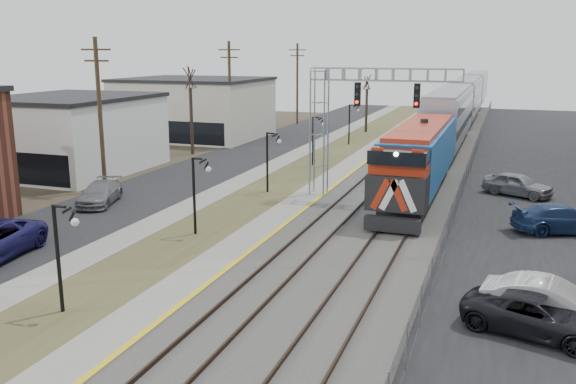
% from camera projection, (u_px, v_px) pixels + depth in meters
% --- Properties ---
extents(street_west, '(7.00, 120.00, 0.04)m').
position_uv_depth(street_west, '(213.00, 167.00, 49.00)').
color(street_west, black).
rests_on(street_west, ground).
extents(sidewalk, '(2.00, 120.00, 0.08)m').
position_uv_depth(sidewalk, '(265.00, 170.00, 47.52)').
color(sidewalk, gray).
rests_on(sidewalk, ground).
extents(grass_median, '(4.00, 120.00, 0.06)m').
position_uv_depth(grass_median, '(301.00, 173.00, 46.55)').
color(grass_median, '#434625').
rests_on(grass_median, ground).
extents(platform, '(2.00, 120.00, 0.24)m').
position_uv_depth(platform, '(339.00, 174.00, 45.55)').
color(platform, gray).
rests_on(platform, ground).
extents(ballast_bed, '(8.00, 120.00, 0.20)m').
position_uv_depth(ballast_bed, '(406.00, 179.00, 43.92)').
color(ballast_bed, '#595651').
rests_on(ballast_bed, ground).
extents(platform_edge, '(0.24, 120.00, 0.01)m').
position_uv_depth(platform_edge, '(350.00, 173.00, 45.23)').
color(platform_edge, gold).
rests_on(platform_edge, platform).
extents(track_near, '(1.58, 120.00, 0.15)m').
position_uv_depth(track_near, '(379.00, 175.00, 44.53)').
color(track_near, '#2D2119').
rests_on(track_near, ballast_bed).
extents(track_far, '(1.58, 120.00, 0.15)m').
position_uv_depth(track_far, '(427.00, 178.00, 43.39)').
color(track_far, '#2D2119').
rests_on(track_far, ballast_bed).
extents(train, '(3.00, 85.85, 5.33)m').
position_uv_depth(train, '(461.00, 105.00, 70.56)').
color(train, '#1661B5').
rests_on(train, ground).
extents(signal_gantry, '(9.00, 1.07, 8.15)m').
position_uv_depth(signal_gantry, '(346.00, 110.00, 37.15)').
color(signal_gantry, gray).
rests_on(signal_gantry, ground).
extents(lampposts, '(0.14, 62.14, 4.00)m').
position_uv_depth(lampposts, '(197.00, 195.00, 30.76)').
color(lampposts, black).
rests_on(lampposts, ground).
extents(utility_poles, '(0.28, 80.28, 10.00)m').
position_uv_depth(utility_poles, '(100.00, 116.00, 39.67)').
color(utility_poles, '#4C3823').
rests_on(utility_poles, ground).
extents(fence, '(0.04, 120.00, 1.60)m').
position_uv_depth(fence, '(467.00, 173.00, 42.39)').
color(fence, gray).
rests_on(fence, ground).
extents(buildings_west, '(14.00, 67.00, 7.00)m').
position_uv_depth(buildings_west, '(15.00, 143.00, 41.52)').
color(buildings_west, beige).
rests_on(buildings_west, ground).
extents(bare_trees, '(12.30, 42.30, 5.95)m').
position_uv_depth(bare_trees, '(220.00, 127.00, 52.36)').
color(bare_trees, '#382D23').
rests_on(bare_trees, ground).
extents(car_lot_b, '(4.71, 2.29, 1.49)m').
position_uv_depth(car_lot_b, '(550.00, 303.00, 20.80)').
color(car_lot_b, '#B8B8B8').
rests_on(car_lot_b, ground).
extents(car_lot_c, '(5.17, 3.39, 1.32)m').
position_uv_depth(car_lot_c, '(537.00, 316.00, 19.94)').
color(car_lot_c, black).
rests_on(car_lot_c, ground).
extents(car_lot_d, '(5.40, 3.72, 1.45)m').
position_uv_depth(car_lot_d, '(562.00, 219.00, 31.11)').
color(car_lot_d, navy).
rests_on(car_lot_d, ground).
extents(car_lot_e, '(4.65, 3.39, 1.47)m').
position_uv_depth(car_lot_e, '(518.00, 185.00, 38.99)').
color(car_lot_e, gray).
rests_on(car_lot_e, ground).
extents(car_street_b, '(3.25, 4.93, 1.33)m').
position_uv_depth(car_street_b, '(100.00, 194.00, 36.93)').
color(car_street_b, slate).
rests_on(car_street_b, ground).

